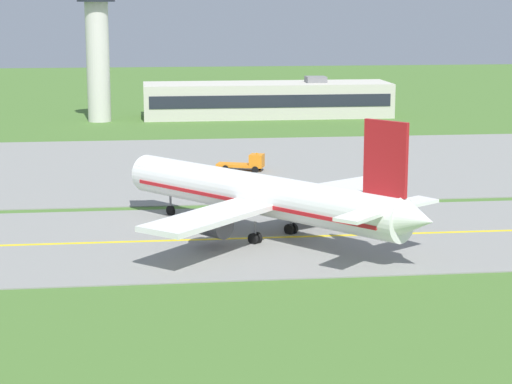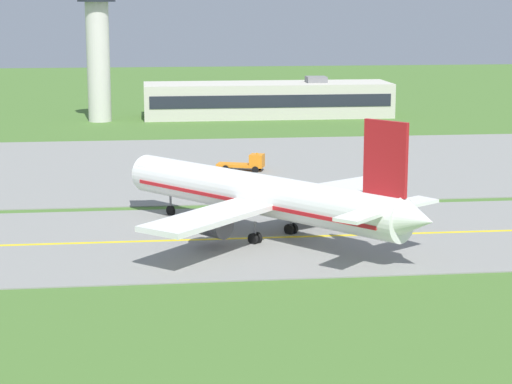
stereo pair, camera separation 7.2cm
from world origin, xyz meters
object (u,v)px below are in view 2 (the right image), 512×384
airplane_lead (262,195)px  service_truck_catering (386,142)px  control_tower (97,34)px  service_truck_baggage (248,163)px

airplane_lead → service_truck_catering: (25.69, 51.03, -2.60)m
service_truck_catering → control_tower: bearing=136.5°
airplane_lead → control_tower: 97.06m
service_truck_catering → control_tower: (-45.43, 43.18, 15.10)m
service_truck_baggage → service_truck_catering: (23.06, 14.74, 0.35)m
airplane_lead → service_truck_catering: bearing=63.3°
service_truck_baggage → control_tower: control_tower is taller
airplane_lead → service_truck_baggage: (2.63, 36.29, -2.95)m
service_truck_catering → control_tower: 64.47m
airplane_lead → service_truck_baggage: size_ratio=4.90×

